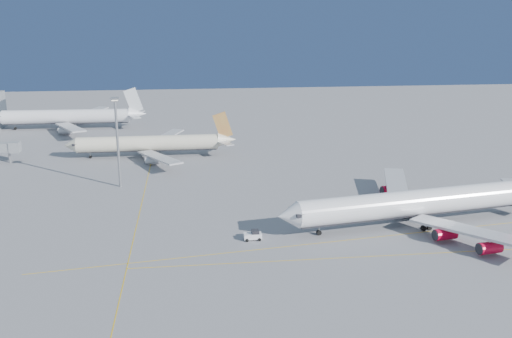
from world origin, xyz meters
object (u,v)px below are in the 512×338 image
object	(u,v)px
airliner_etihad	(152,143)
airliner_third	(70,117)
light_mast	(117,135)
airliner_virgin	(420,203)
pushback_tug	(253,235)

from	to	relation	value
airliner_etihad	airliner_third	size ratio (longest dim) A/B	0.90
light_mast	airliner_etihad	bearing A→B (deg)	78.33
airliner_virgin	airliner_etihad	world-z (taller)	airliner_virgin
light_mast	airliner_virgin	bearing A→B (deg)	-27.68
airliner_third	pushback_tug	distance (m)	144.11
airliner_etihad	light_mast	world-z (taller)	light_mast
pushback_tug	light_mast	world-z (taller)	light_mast
pushback_tug	airliner_virgin	bearing A→B (deg)	5.50
airliner_virgin	light_mast	size ratio (longest dim) A/B	2.72
pushback_tug	airliner_third	bearing A→B (deg)	114.02
airliner_etihad	light_mast	distance (m)	36.33
airliner_third	light_mast	world-z (taller)	light_mast
airliner_virgin	light_mast	world-z (taller)	light_mast
airliner_etihad	airliner_third	distance (m)	64.13
airliner_third	light_mast	xyz separation A→B (m)	(29.89, -86.53, 9.73)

